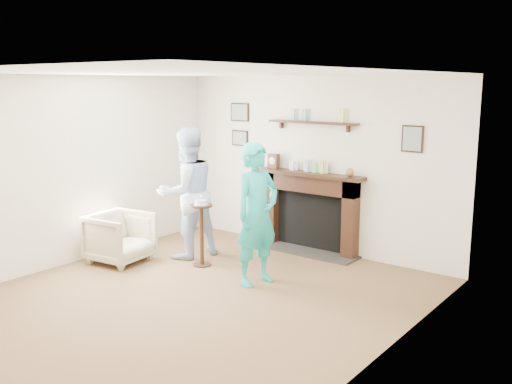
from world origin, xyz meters
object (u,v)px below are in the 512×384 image
(man, at_px, (188,256))
(pedestal_table, at_px, (201,223))
(armchair, at_px, (121,262))
(woman, at_px, (257,283))

(man, bearing_deg, pedestal_table, 82.73)
(pedestal_table, bearing_deg, armchair, -150.46)
(woman, bearing_deg, pedestal_table, 95.33)
(man, distance_m, woman, 1.45)
(man, height_order, pedestal_table, pedestal_table)
(man, bearing_deg, woman, 94.28)
(man, relative_size, pedestal_table, 1.90)
(armchair, xyz_separation_m, woman, (1.98, 0.46, 0.00))
(man, distance_m, pedestal_table, 0.75)
(armchair, distance_m, pedestal_table, 1.27)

